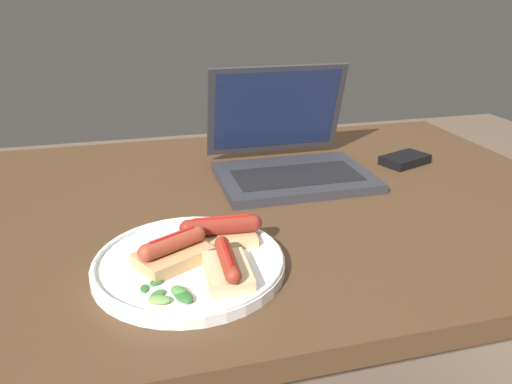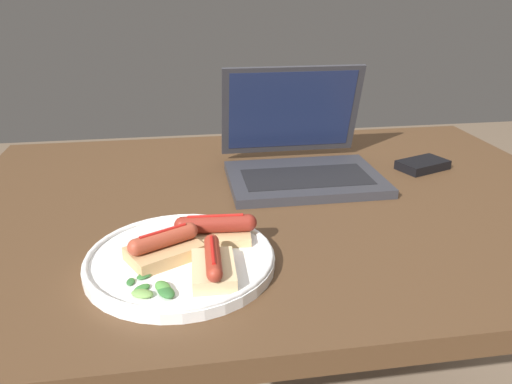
{
  "view_description": "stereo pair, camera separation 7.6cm",
  "coord_description": "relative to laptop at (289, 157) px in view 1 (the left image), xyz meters",
  "views": [
    {
      "loc": [
        -0.25,
        -0.85,
        1.1
      ],
      "look_at": [
        -0.06,
        -0.11,
        0.78
      ],
      "focal_mm": 35.0,
      "sensor_mm": 36.0,
      "label": 1
    },
    {
      "loc": [
        -0.18,
        -0.86,
        1.1
      ],
      "look_at": [
        -0.06,
        -0.11,
        0.78
      ],
      "focal_mm": 35.0,
      "sensor_mm": 36.0,
      "label": 2
    }
  ],
  "objects": [
    {
      "name": "desk",
      "position": [
        -0.07,
        -0.1,
        -0.1
      ],
      "size": [
        1.21,
        0.87,
        0.72
      ],
      "color": "#4C331E",
      "rests_on": "ground_plane"
    },
    {
      "name": "laptop",
      "position": [
        0.0,
        0.0,
        0.0
      ],
      "size": [
        0.31,
        0.28,
        0.22
      ],
      "color": "#2D2D33",
      "rests_on": "desk"
    },
    {
      "name": "plate",
      "position": [
        -0.26,
        -0.33,
        -0.03
      ],
      "size": [
        0.27,
        0.27,
        0.02
      ],
      "color": "white",
      "rests_on": "desk"
    },
    {
      "name": "external_drive",
      "position": [
        0.28,
        0.0,
        -0.03
      ],
      "size": [
        0.12,
        0.1,
        0.02
      ],
      "rotation": [
        0.0,
        0.0,
        0.36
      ],
      "color": "black",
      "rests_on": "desk"
    },
    {
      "name": "salad_pile",
      "position": [
        -0.29,
        -0.42,
        -0.02
      ],
      "size": [
        0.07,
        0.08,
        0.01
      ],
      "color": "#387A33",
      "rests_on": "plate"
    },
    {
      "name": "sausage_toast_left",
      "position": [
        -0.28,
        -0.33,
        -0.01
      ],
      "size": [
        0.12,
        0.1,
        0.05
      ],
      "rotation": [
        0.0,
        0.0,
        3.63
      ],
      "color": "tan",
      "rests_on": "plate"
    },
    {
      "name": "sausage_toast_middle",
      "position": [
        -0.2,
        -0.29,
        -0.01
      ],
      "size": [
        0.13,
        0.07,
        0.04
      ],
      "rotation": [
        0.0,
        0.0,
        3.08
      ],
      "color": "tan",
      "rests_on": "plate"
    },
    {
      "name": "sausage_toast_right",
      "position": [
        -0.21,
        -0.39,
        -0.01
      ],
      "size": [
        0.06,
        0.11,
        0.04
      ],
      "rotation": [
        0.0,
        0.0,
        4.68
      ],
      "color": "#D6B784",
      "rests_on": "plate"
    }
  ]
}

